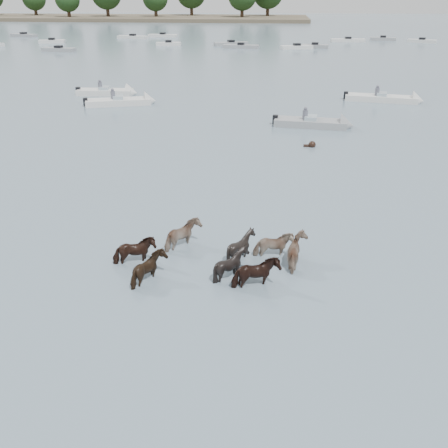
{
  "coord_description": "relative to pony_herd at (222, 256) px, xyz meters",
  "views": [
    {
      "loc": [
        0.89,
        -12.52,
        8.52
      ],
      "look_at": [
        -0.66,
        3.02,
        1.1
      ],
      "focal_mm": 39.73,
      "sensor_mm": 36.0,
      "label": 1
    }
  ],
  "objects": [
    {
      "name": "distant_flotilla",
      "position": [
        0.72,
        74.95,
        -0.1
      ],
      "size": [
        104.54,
        28.03,
        0.93
      ],
      "color": "gray",
      "rests_on": "ground"
    },
    {
      "name": "shoreline",
      "position": [
        -69.36,
        147.96,
        0.14
      ],
      "size": [
        160.0,
        30.0,
        1.0
      ],
      "primitive_type": "cube",
      "color": "#4C4233",
      "rests_on": "ground"
    },
    {
      "name": "motorboat_b",
      "position": [
        4.85,
        19.36,
        -0.14
      ],
      "size": [
        5.57,
        2.25,
        1.92
      ],
      "rotation": [
        0.0,
        0.0,
        -0.12
      ],
      "color": "gray",
      "rests_on": "ground"
    },
    {
      "name": "ground",
      "position": [
        0.64,
        -2.04,
        -0.36
      ],
      "size": [
        400.0,
        400.0,
        0.0
      ],
      "primitive_type": "plane",
      "color": "slate",
      "rests_on": "ground"
    },
    {
      "name": "motorboat_f",
      "position": [
        -12.7,
        29.03,
        -0.14
      ],
      "size": [
        5.52,
        1.8,
        1.92
      ],
      "rotation": [
        0.0,
        0.0,
        0.04
      ],
      "color": "silver",
      "rests_on": "ground"
    },
    {
      "name": "motorboat_c",
      "position": [
        11.29,
        28.42,
        -0.14
      ],
      "size": [
        6.52,
        2.72,
        1.92
      ],
      "rotation": [
        0.0,
        0.0,
        -0.18
      ],
      "color": "silver",
      "rests_on": "ground"
    },
    {
      "name": "pony_herd",
      "position": [
        0.0,
        0.0,
        0.0
      ],
      "size": [
        7.13,
        3.76,
        1.27
      ],
      "color": "black",
      "rests_on": "ground"
    },
    {
      "name": "swimming_pony",
      "position": [
        3.87,
        14.56,
        -0.26
      ],
      "size": [
        0.72,
        0.44,
        0.44
      ],
      "color": "black",
      "rests_on": "ground"
    },
    {
      "name": "motorboat_a",
      "position": [
        -10.32,
        25.23,
        -0.14
      ],
      "size": [
        5.83,
        3.18,
        1.92
      ],
      "rotation": [
        0.0,
        0.0,
        0.3
      ],
      "color": "silver",
      "rests_on": "ground"
    }
  ]
}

